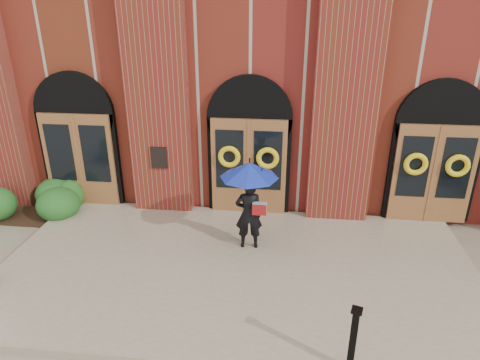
# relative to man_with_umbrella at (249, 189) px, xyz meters

# --- Properties ---
(ground) EXTENTS (90.00, 90.00, 0.00)m
(ground) POSITION_rel_man_with_umbrella_xyz_m (-0.18, -0.98, -1.57)
(ground) COLOR gray
(ground) RESTS_ON ground
(landing) EXTENTS (10.00, 5.30, 0.15)m
(landing) POSITION_rel_man_with_umbrella_xyz_m (-0.18, -0.83, -1.50)
(landing) COLOR tan
(landing) RESTS_ON ground
(church_building) EXTENTS (16.20, 12.53, 7.00)m
(church_building) POSITION_rel_man_with_umbrella_xyz_m (-0.18, 7.81, 1.93)
(church_building) COLOR maroon
(church_building) RESTS_ON ground
(man_with_umbrella) EXTENTS (1.39, 1.39, 2.03)m
(man_with_umbrella) POSITION_rel_man_with_umbrella_xyz_m (0.00, 0.00, 0.00)
(man_with_umbrella) COLOR black
(man_with_umbrella) RESTS_ON landing
(metal_post) EXTENTS (0.19, 0.19, 1.16)m
(metal_post) POSITION_rel_man_with_umbrella_xyz_m (1.85, -3.33, -0.81)
(metal_post) COLOR black
(metal_post) RESTS_ON landing
(hedge_wall_left) EXTENTS (3.14, 1.26, 0.81)m
(hedge_wall_left) POSITION_rel_man_with_umbrella_xyz_m (-5.38, 1.22, -1.17)
(hedge_wall_left) COLOR #1F4F1A
(hedge_wall_left) RESTS_ON ground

